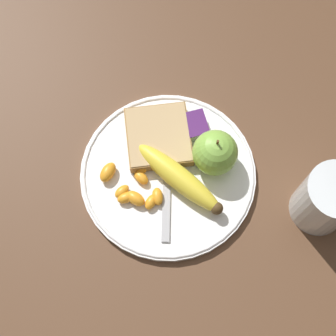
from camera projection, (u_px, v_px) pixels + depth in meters
name	position (u px, v px, depth m)	size (l,w,h in m)	color
ground_plane	(168.00, 175.00, 0.74)	(3.00, 3.00, 0.00)	brown
plate	(168.00, 173.00, 0.73)	(0.27, 0.27, 0.01)	white
juice_glass	(326.00, 200.00, 0.67)	(0.08, 0.08, 0.10)	silver
apple	(215.00, 153.00, 0.70)	(0.07, 0.07, 0.08)	#84BC47
banana	(179.00, 178.00, 0.70)	(0.15, 0.12, 0.03)	yellow
bread_slice	(158.00, 137.00, 0.73)	(0.12, 0.11, 0.02)	olive
fork	(167.00, 178.00, 0.72)	(0.17, 0.07, 0.00)	#B2B2B7
jam_packet	(195.00, 126.00, 0.74)	(0.04, 0.04, 0.02)	white
orange_segment_0	(141.00, 177.00, 0.71)	(0.03, 0.03, 0.01)	orange
orange_segment_1	(122.00, 191.00, 0.71)	(0.03, 0.03, 0.01)	orange
orange_segment_2	(135.00, 198.00, 0.70)	(0.04, 0.04, 0.02)	orange
orange_segment_3	(126.00, 198.00, 0.70)	(0.02, 0.03, 0.02)	orange
orange_segment_4	(157.00, 196.00, 0.70)	(0.03, 0.02, 0.02)	orange
orange_segment_5	(108.00, 172.00, 0.72)	(0.04, 0.04, 0.02)	orange
orange_segment_6	(151.00, 202.00, 0.70)	(0.03, 0.03, 0.01)	orange
orange_segment_7	(139.00, 166.00, 0.72)	(0.03, 0.03, 0.02)	orange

